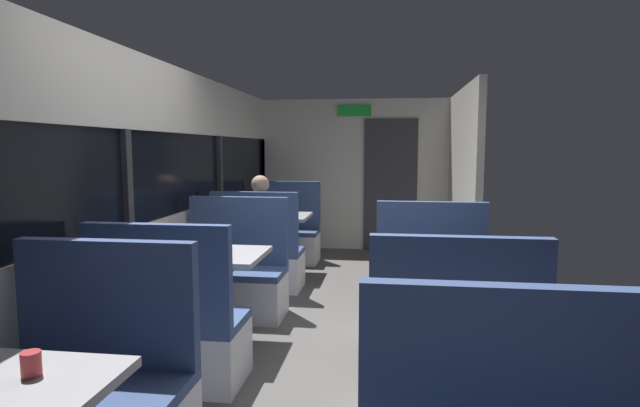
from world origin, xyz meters
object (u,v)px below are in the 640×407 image
bench_near_window_facing_entry (92,403)px  seated_passenger (260,240)px  bench_rear_aisle_facing_end (452,364)px  dining_table_mid_window (207,265)px  bench_rear_aisle_facing_entry (432,294)px  bench_mid_window_facing_end (171,336)px  bench_mid_window_facing_entry (234,281)px  coffee_cup_primary (219,247)px  dining_table_far_window (273,223)px  dining_table_rear_aisle (441,279)px  bench_far_window_facing_entry (284,238)px  bench_far_window_facing_end (259,260)px  coffee_cup_secondary (31,364)px

bench_near_window_facing_entry → seated_passenger: (0.00, 3.26, 0.21)m
bench_near_window_facing_entry → bench_rear_aisle_facing_end: 1.92m
dining_table_mid_window → bench_rear_aisle_facing_entry: (1.79, 0.50, -0.31)m
bench_mid_window_facing_end → bench_rear_aisle_facing_entry: size_ratio=1.00×
bench_mid_window_facing_entry → bench_rear_aisle_facing_end: bearing=-41.8°
bench_rear_aisle_facing_entry → coffee_cup_primary: (-1.69, -0.50, 0.46)m
dining_table_far_window → dining_table_rear_aisle: same height
dining_table_mid_window → bench_mid_window_facing_entry: 0.77m
bench_rear_aisle_facing_entry → bench_mid_window_facing_entry: bearing=173.6°
dining_table_mid_window → seated_passenger: (0.00, 1.67, -0.10)m
bench_rear_aisle_facing_end → bench_rear_aisle_facing_entry: 1.40m
dining_table_rear_aisle → bench_rear_aisle_facing_end: 0.77m
dining_table_rear_aisle → bench_rear_aisle_facing_entry: (0.00, 0.70, -0.31)m
bench_rear_aisle_facing_entry → seated_passenger: 2.15m
dining_table_mid_window → dining_table_far_window: size_ratio=1.00×
dining_table_mid_window → bench_rear_aisle_facing_entry: size_ratio=0.82×
bench_mid_window_facing_entry → bench_far_window_facing_entry: same height
bench_rear_aisle_facing_end → coffee_cup_primary: size_ratio=12.22×
bench_near_window_facing_entry → bench_far_window_facing_end: (0.00, 3.19, 0.00)m
bench_near_window_facing_entry → coffee_cup_secondary: size_ratio=12.22×
bench_mid_window_facing_end → bench_rear_aisle_facing_end: same height
bench_mid_window_facing_end → bench_rear_aisle_facing_end: bearing=-6.4°
bench_near_window_facing_entry → bench_rear_aisle_facing_end: same height
coffee_cup_secondary → bench_mid_window_facing_end: bearing=95.6°
bench_mid_window_facing_end → bench_far_window_facing_entry: size_ratio=1.00×
bench_far_window_facing_end → bench_far_window_facing_entry: size_ratio=1.00×
dining_table_mid_window → bench_rear_aisle_facing_entry: bearing=15.6°
bench_near_window_facing_entry → coffee_cup_secondary: 0.74m
bench_rear_aisle_facing_end → bench_near_window_facing_entry: bearing=-158.8°
bench_mid_window_facing_end → bench_far_window_facing_entry: bearing=90.0°
bench_near_window_facing_entry → bench_far_window_facing_entry: 4.59m
bench_near_window_facing_entry → coffee_cup_primary: (0.10, 1.60, 0.46)m
dining_table_rear_aisle → seated_passenger: seated_passenger is taller
dining_table_mid_window → seated_passenger: bearing=90.0°
dining_table_far_window → seated_passenger: (0.00, -0.63, -0.10)m
seated_passenger → bench_far_window_facing_entry: bearing=90.0°
bench_far_window_facing_entry → dining_table_rear_aisle: bench_far_window_facing_entry is taller
bench_rear_aisle_facing_end → seated_passenger: seated_passenger is taller
dining_table_mid_window → bench_mid_window_facing_end: 0.77m
bench_mid_window_facing_end → coffee_cup_primary: bearing=81.9°
dining_table_far_window → bench_far_window_facing_end: bench_far_window_facing_end is taller
dining_table_rear_aisle → bench_rear_aisle_facing_end: bearing=-90.0°
dining_table_far_window → bench_mid_window_facing_entry: bearing=-90.0°
dining_table_rear_aisle → coffee_cup_primary: bearing=173.2°
bench_near_window_facing_entry → dining_table_rear_aisle: (1.79, 1.39, 0.31)m
bench_near_window_facing_entry → bench_mid_window_facing_entry: bearing=90.0°
bench_near_window_facing_entry → bench_rear_aisle_facing_entry: same height
bench_near_window_facing_entry → coffee_cup_primary: bench_near_window_facing_entry is taller
bench_far_window_facing_entry → coffee_cup_secondary: size_ratio=12.22×
dining_table_rear_aisle → bench_mid_window_facing_entry: bearing=153.3°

